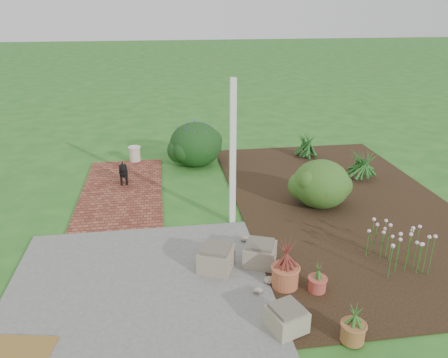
{
  "coord_description": "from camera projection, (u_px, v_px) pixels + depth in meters",
  "views": [
    {
      "loc": [
        -0.83,
        -6.61,
        3.58
      ],
      "look_at": [
        0.2,
        0.4,
        0.7
      ],
      "focal_mm": 35.0,
      "sensor_mm": 36.0,
      "label": 1
    }
  ],
  "objects": [
    {
      "name": "ground",
      "position": [
        216.0,
        226.0,
        7.52
      ],
      "size": [
        80.0,
        80.0,
        0.0
      ],
      "primitive_type": "plane",
      "color": "#23631F",
      "rests_on": "ground"
    },
    {
      "name": "concrete_patio",
      "position": [
        139.0,
        294.0,
        5.74
      ],
      "size": [
        3.5,
        3.5,
        0.04
      ],
      "primitive_type": "cube",
      "color": "#60605D",
      "rests_on": "ground"
    },
    {
      "name": "brick_path",
      "position": [
        122.0,
        190.0,
        8.89
      ],
      "size": [
        1.6,
        3.5,
        0.04
      ],
      "primitive_type": "cube",
      "color": "maroon",
      "rests_on": "ground"
    },
    {
      "name": "garden_bed",
      "position": [
        343.0,
        204.0,
        8.31
      ],
      "size": [
        4.0,
        7.0,
        0.03
      ],
      "primitive_type": "cube",
      "color": "black",
      "rests_on": "ground"
    },
    {
      "name": "veranda_post",
      "position": [
        233.0,
        155.0,
        7.18
      ],
      "size": [
        0.1,
        0.1,
        2.5
      ],
      "primitive_type": "cube",
      "color": "white",
      "rests_on": "ground"
    },
    {
      "name": "stone_trough_near",
      "position": [
        286.0,
        319.0,
        5.05
      ],
      "size": [
        0.51,
        0.51,
        0.26
      ],
      "primitive_type": "cube",
      "rotation": [
        0.0,
        0.0,
        0.35
      ],
      "color": "gray",
      "rests_on": "concrete_patio"
    },
    {
      "name": "stone_trough_mid",
      "position": [
        260.0,
        254.0,
        6.33
      ],
      "size": [
        0.57,
        0.57,
        0.29
      ],
      "primitive_type": "cube",
      "rotation": [
        0.0,
        0.0,
        -0.38
      ],
      "color": "#75695B",
      "rests_on": "concrete_patio"
    },
    {
      "name": "stone_trough_far",
      "position": [
        216.0,
        259.0,
        6.2
      ],
      "size": [
        0.6,
        0.6,
        0.3
      ],
      "primitive_type": "cube",
      "rotation": [
        0.0,
        0.0,
        -0.39
      ],
      "color": "gray",
      "rests_on": "concrete_patio"
    },
    {
      "name": "coir_doormat",
      "position": [
        21.0,
        350.0,
        4.77
      ],
      "size": [
        0.76,
        0.56,
        0.02
      ],
      "primitive_type": "cube",
      "rotation": [
        0.0,
        0.0,
        -0.19
      ],
      "color": "brown",
      "rests_on": "concrete_patio"
    },
    {
      "name": "black_dog",
      "position": [
        123.0,
        171.0,
        9.07
      ],
      "size": [
        0.2,
        0.54,
        0.46
      ],
      "rotation": [
        0.0,
        0.0,
        0.12
      ],
      "color": "black",
      "rests_on": "brick_path"
    },
    {
      "name": "cream_ceramic_urn",
      "position": [
        135.0,
        154.0,
        10.42
      ],
      "size": [
        0.3,
        0.3,
        0.35
      ],
      "primitive_type": "cylinder",
      "rotation": [
        0.0,
        0.0,
        -0.18
      ],
      "color": "beige",
      "rests_on": "brick_path"
    },
    {
      "name": "evergreen_shrub",
      "position": [
        321.0,
        183.0,
        8.07
      ],
      "size": [
        1.13,
        1.13,
        0.9
      ],
      "primitive_type": "ellipsoid",
      "rotation": [
        0.0,
        0.0,
        0.07
      ],
      "color": "#1C3F0E",
      "rests_on": "garden_bed"
    },
    {
      "name": "agapanthus_clump_back",
      "position": [
        362.0,
        161.0,
        9.32
      ],
      "size": [
        0.89,
        0.89,
        0.78
      ],
      "primitive_type": null,
      "rotation": [
        0.0,
        0.0,
        -0.03
      ],
      "color": "#0F3E17",
      "rests_on": "garden_bed"
    },
    {
      "name": "agapanthus_clump_front",
      "position": [
        306.0,
        143.0,
        10.68
      ],
      "size": [
        0.83,
        0.83,
        0.71
      ],
      "primitive_type": null,
      "rotation": [
        0.0,
        0.0,
        -0.04
      ],
      "color": "#0E3716",
      "rests_on": "garden_bed"
    },
    {
      "name": "pink_flower_patch",
      "position": [
        396.0,
        242.0,
        6.34
      ],
      "size": [
        1.09,
        1.09,
        0.62
      ],
      "primitive_type": null,
      "rotation": [
        0.0,
        0.0,
        -0.14
      ],
      "color": "#113D0F",
      "rests_on": "garden_bed"
    },
    {
      "name": "terracotta_pot_bronze",
      "position": [
        285.0,
        276.0,
        5.83
      ],
      "size": [
        0.47,
        0.47,
        0.29
      ],
      "primitive_type": "cylinder",
      "rotation": [
        0.0,
        0.0,
        -0.42
      ],
      "color": "#AA5B39",
      "rests_on": "garden_bed"
    },
    {
      "name": "terracotta_pot_small_left",
      "position": [
        317.0,
        284.0,
        5.76
      ],
      "size": [
        0.3,
        0.3,
        0.19
      ],
      "primitive_type": "cylinder",
      "rotation": [
        0.0,
        0.0,
        0.38
      ],
      "color": "#AB443A",
      "rests_on": "garden_bed"
    },
    {
      "name": "terracotta_pot_small_right",
      "position": [
        353.0,
        332.0,
        4.89
      ],
      "size": [
        0.31,
        0.31,
        0.23
      ],
      "primitive_type": "cylinder",
      "rotation": [
        0.0,
        0.0,
        0.16
      ],
      "color": "#935931",
      "rests_on": "garden_bed"
    },
    {
      "name": "purple_flowering_bush",
      "position": [
        196.0,
        143.0,
        10.19
      ],
      "size": [
        1.23,
        1.23,
        1.04
      ],
      "primitive_type": "ellipsoid",
      "rotation": [
        0.0,
        0.0,
        -0.0
      ],
      "color": "black",
      "rests_on": "ground"
    }
  ]
}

